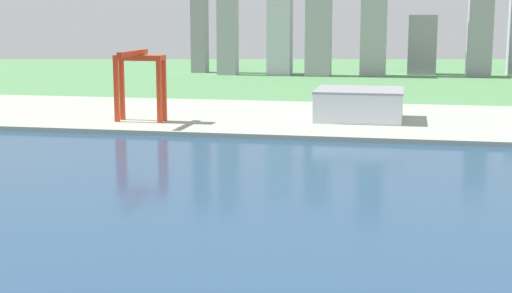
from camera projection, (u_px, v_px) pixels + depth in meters
ground_plane at (361, 208)px, 232.66m from camera, size 2400.00×2400.00×0.00m
water_bay at (345, 272)px, 174.72m from camera, size 840.00×360.00×0.15m
industrial_pier at (384, 120)px, 415.89m from camera, size 840.00×140.00×2.50m
port_crane_red at (139, 70)px, 397.03m from camera, size 25.92×38.00×37.67m
warehouse_main at (359, 104)px, 408.86m from camera, size 46.39×42.76×16.45m
distant_skyline at (414, 7)px, 717.71m from camera, size 396.63×68.67×159.20m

